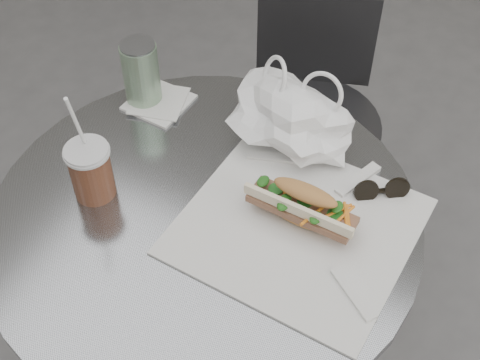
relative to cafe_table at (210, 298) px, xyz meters
The scene contains 9 objects.
cafe_table is the anchor object (origin of this frame).
chair_far 0.62m from the cafe_table, 95.35° to the left, with size 0.41×0.43×0.74m.
sandwich_paper 0.32m from the cafe_table, 18.03° to the left, with size 0.38×0.36×0.00m, color white.
banh_mi 0.36m from the cafe_table, 23.11° to the left, with size 0.24×0.10×0.08m.
iced_coffee 0.39m from the cafe_table, 166.21° to the right, with size 0.08×0.08×0.23m.
sunglasses 0.43m from the cafe_table, 35.45° to the left, with size 0.09×0.07×0.05m.
plastic_bag 0.41m from the cafe_table, 77.92° to the left, with size 0.23×0.18×0.12m, color white, non-canonical shape.
napkin_stack 0.41m from the cafe_table, 137.79° to the left, with size 0.13×0.13×0.01m.
drink_can 0.48m from the cafe_table, 142.16° to the left, with size 0.07×0.07×0.14m.
Camera 1 is at (0.41, -0.42, 1.64)m, focal length 50.00 mm.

